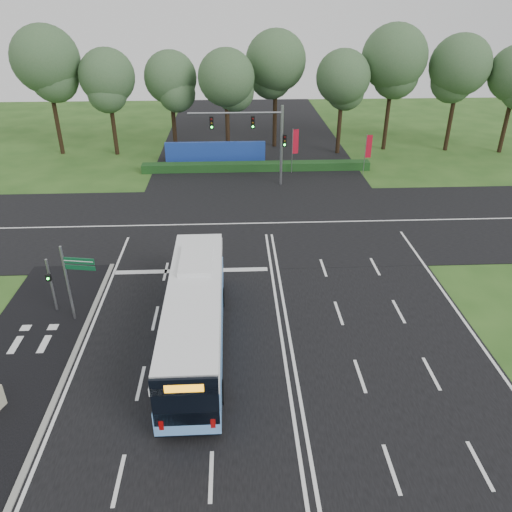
{
  "coord_description": "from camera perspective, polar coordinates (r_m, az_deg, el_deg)",
  "views": [
    {
      "loc": [
        -2.25,
        -22.17,
        15.54
      ],
      "look_at": [
        -1.11,
        2.0,
        2.6
      ],
      "focal_mm": 35.0,
      "sensor_mm": 36.0,
      "label": 1
    }
  ],
  "objects": [
    {
      "name": "ground",
      "position": [
        27.16,
        2.55,
        -6.79
      ],
      "size": [
        120.0,
        120.0,
        0.0
      ],
      "primitive_type": "plane",
      "color": "#284F1A",
      "rests_on": "ground"
    },
    {
      "name": "road_main",
      "position": [
        27.15,
        2.55,
        -6.76
      ],
      "size": [
        20.0,
        120.0,
        0.04
      ],
      "primitive_type": "cube",
      "color": "black",
      "rests_on": "ground"
    },
    {
      "name": "road_cross",
      "position": [
        37.59,
        0.96,
        3.76
      ],
      "size": [
        120.0,
        14.0,
        0.05
      ],
      "primitive_type": "cube",
      "color": "black",
      "rests_on": "ground"
    },
    {
      "name": "bike_path",
      "position": [
        26.7,
        -25.12,
        -10.53
      ],
      "size": [
        5.0,
        18.0,
        0.06
      ],
      "primitive_type": "cube",
      "color": "black",
      "rests_on": "ground"
    },
    {
      "name": "kerb_strip",
      "position": [
        25.85,
        -20.14,
        -10.69
      ],
      "size": [
        0.25,
        18.0,
        0.12
      ],
      "primitive_type": "cube",
      "color": "gray",
      "rests_on": "ground"
    },
    {
      "name": "city_bus",
      "position": [
        24.18,
        -6.97,
        -6.8
      ],
      "size": [
        2.73,
        12.31,
        3.53
      ],
      "rotation": [
        0.0,
        0.0,
        0.0
      ],
      "color": "#6BA9F8",
      "rests_on": "ground"
    },
    {
      "name": "pedestrian_signal",
      "position": [
        28.69,
        -22.39,
        -2.94
      ],
      "size": [
        0.27,
        0.41,
        3.19
      ],
      "rotation": [
        0.0,
        0.0,
        -0.1
      ],
      "color": "gray",
      "rests_on": "ground"
    },
    {
      "name": "street_sign",
      "position": [
        27.0,
        -20.23,
        -2.1
      ],
      "size": [
        1.68,
        0.37,
        4.37
      ],
      "rotation": [
        0.0,
        0.0,
        -0.17
      ],
      "color": "gray",
      "rests_on": "ground"
    },
    {
      "name": "banner_flag_mid",
      "position": [
        47.93,
        4.45,
        12.62
      ],
      "size": [
        0.61,
        0.22,
        4.25
      ],
      "rotation": [
        0.0,
        0.0,
        0.28
      ],
      "color": "gray",
      "rests_on": "ground"
    },
    {
      "name": "banner_flag_right",
      "position": [
        48.17,
        12.67,
        11.88
      ],
      "size": [
        0.58,
        0.06,
        3.95
      ],
      "rotation": [
        0.0,
        0.0,
        0.0
      ],
      "color": "gray",
      "rests_on": "ground"
    },
    {
      "name": "traffic_light_gantry",
      "position": [
        44.1,
        0.58,
        13.86
      ],
      "size": [
        8.41,
        0.28,
        7.0
      ],
      "color": "gray",
      "rests_on": "ground"
    },
    {
      "name": "hedge",
      "position": [
        49.11,
        0.04,
        10.18
      ],
      "size": [
        22.0,
        1.2,
        0.8
      ],
      "primitive_type": "cube",
      "color": "#163A15",
      "rests_on": "ground"
    },
    {
      "name": "blue_hoarding",
      "position": [
        51.27,
        -4.66,
        11.69
      ],
      "size": [
        10.0,
        0.3,
        2.2
      ],
      "primitive_type": "cube",
      "color": "#1D3C9D",
      "rests_on": "ground"
    },
    {
      "name": "eucalyptus_row",
      "position": [
        53.79,
        3.12,
        20.7
      ],
      "size": [
        53.28,
        9.72,
        12.81
      ],
      "color": "black",
      "rests_on": "ground"
    }
  ]
}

